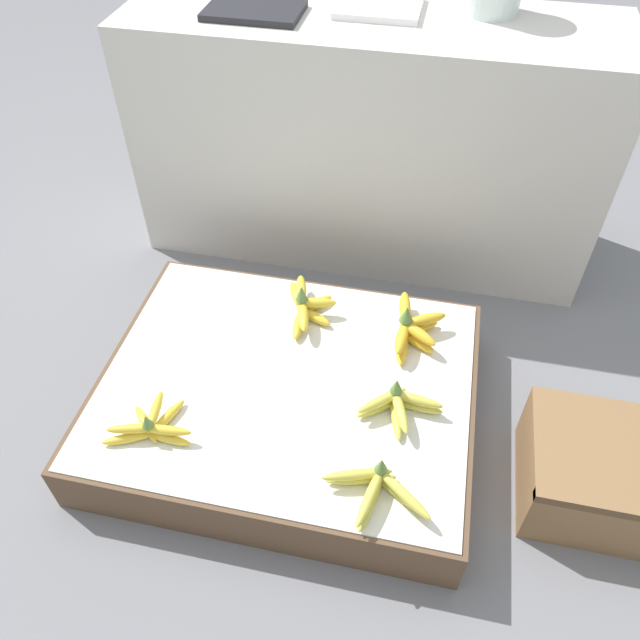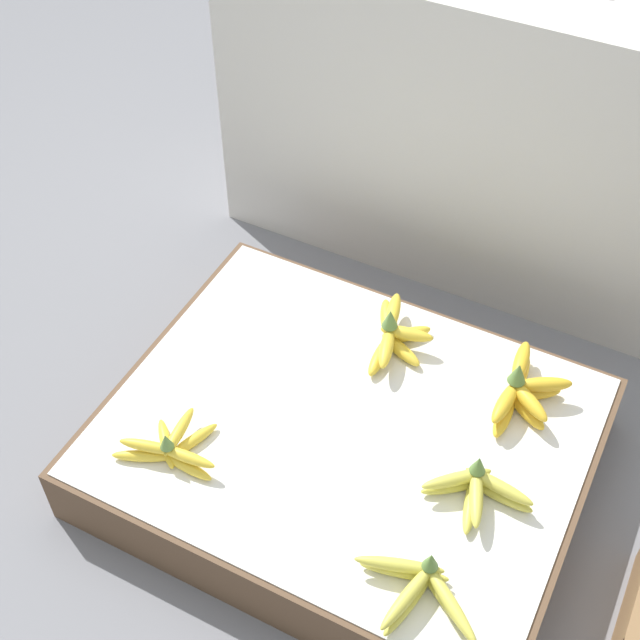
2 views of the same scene
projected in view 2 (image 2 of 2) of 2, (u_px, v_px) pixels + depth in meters
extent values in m
plane|color=slate|center=(345.00, 467.00, 1.84)|extent=(10.00, 10.00, 0.00)
cube|color=brown|center=(346.00, 447.00, 1.79)|extent=(0.92, 0.74, 0.14)
cube|color=silver|center=(347.00, 425.00, 1.74)|extent=(0.90, 0.71, 0.00)
cube|color=beige|center=(525.00, 129.00, 2.04)|extent=(1.38, 0.44, 0.73)
ellipsoid|color=gold|center=(186.00, 466.00, 1.66)|extent=(0.12, 0.03, 0.02)
ellipsoid|color=gold|center=(192.00, 441.00, 1.70)|extent=(0.06, 0.12, 0.02)
ellipsoid|color=gold|center=(166.00, 444.00, 1.69)|extent=(0.10, 0.10, 0.02)
ellipsoid|color=gold|center=(143.00, 456.00, 1.67)|extent=(0.12, 0.07, 0.02)
ellipsoid|color=gold|center=(186.00, 457.00, 1.65)|extent=(0.12, 0.03, 0.02)
ellipsoid|color=gold|center=(179.00, 431.00, 1.68)|extent=(0.04, 0.12, 0.02)
ellipsoid|color=gold|center=(149.00, 446.00, 1.66)|extent=(0.12, 0.05, 0.02)
cone|color=#5B7F3D|center=(166.00, 441.00, 1.63)|extent=(0.03, 0.03, 0.04)
ellipsoid|color=gold|center=(404.00, 572.00, 1.51)|extent=(0.15, 0.06, 0.02)
ellipsoid|color=gold|center=(410.00, 601.00, 1.48)|extent=(0.05, 0.15, 0.02)
ellipsoid|color=gold|center=(447.00, 601.00, 1.47)|extent=(0.14, 0.10, 0.02)
ellipsoid|color=gold|center=(399.00, 565.00, 1.49)|extent=(0.15, 0.07, 0.02)
ellipsoid|color=gold|center=(409.00, 595.00, 1.46)|extent=(0.05, 0.15, 0.02)
ellipsoid|color=gold|center=(450.00, 603.00, 1.45)|extent=(0.14, 0.11, 0.02)
cone|color=#5B7F3D|center=(431.00, 560.00, 1.47)|extent=(0.03, 0.03, 0.04)
ellipsoid|color=gold|center=(456.00, 485.00, 1.63)|extent=(0.12, 0.10, 0.02)
ellipsoid|color=gold|center=(471.00, 502.00, 1.60)|extent=(0.05, 0.14, 0.02)
ellipsoid|color=gold|center=(498.00, 494.00, 1.61)|extent=(0.14, 0.04, 0.02)
ellipsoid|color=gold|center=(457.00, 479.00, 1.61)|extent=(0.12, 0.11, 0.02)
ellipsoid|color=gold|center=(476.00, 495.00, 1.58)|extent=(0.07, 0.13, 0.02)
ellipsoid|color=gold|center=(499.00, 486.00, 1.60)|extent=(0.14, 0.04, 0.02)
cone|color=#5B7F3D|center=(479.00, 464.00, 1.59)|extent=(0.03, 0.03, 0.04)
ellipsoid|color=gold|center=(380.00, 357.00, 1.84)|extent=(0.04, 0.11, 0.03)
ellipsoid|color=gold|center=(401.00, 350.00, 1.85)|extent=(0.11, 0.07, 0.03)
ellipsoid|color=gold|center=(406.00, 335.00, 1.88)|extent=(0.10, 0.10, 0.03)
ellipsoid|color=gold|center=(387.00, 318.00, 1.91)|extent=(0.08, 0.11, 0.03)
ellipsoid|color=gold|center=(386.00, 348.00, 1.82)|extent=(0.06, 0.11, 0.03)
ellipsoid|color=gold|center=(407.00, 334.00, 1.84)|extent=(0.11, 0.05, 0.03)
ellipsoid|color=gold|center=(393.00, 312.00, 1.89)|extent=(0.06, 0.11, 0.03)
cone|color=#5B7F3D|center=(390.00, 318.00, 1.82)|extent=(0.03, 0.03, 0.04)
ellipsoid|color=gold|center=(504.00, 416.00, 1.73)|extent=(0.03, 0.11, 0.03)
ellipsoid|color=gold|center=(525.00, 409.00, 1.74)|extent=(0.11, 0.09, 0.03)
ellipsoid|color=gold|center=(533.00, 393.00, 1.77)|extent=(0.11, 0.09, 0.03)
ellipsoid|color=gold|center=(520.00, 375.00, 1.80)|extent=(0.04, 0.11, 0.03)
ellipsoid|color=gold|center=(505.00, 403.00, 1.72)|extent=(0.04, 0.11, 0.03)
ellipsoid|color=gold|center=(528.00, 401.00, 1.72)|extent=(0.11, 0.09, 0.03)
ellipsoid|color=gold|center=(544.00, 384.00, 1.75)|extent=(0.11, 0.08, 0.03)
ellipsoid|color=gold|center=(521.00, 362.00, 1.79)|extent=(0.04, 0.12, 0.03)
cone|color=#5B7F3D|center=(518.00, 373.00, 1.72)|extent=(0.04, 0.04, 0.05)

